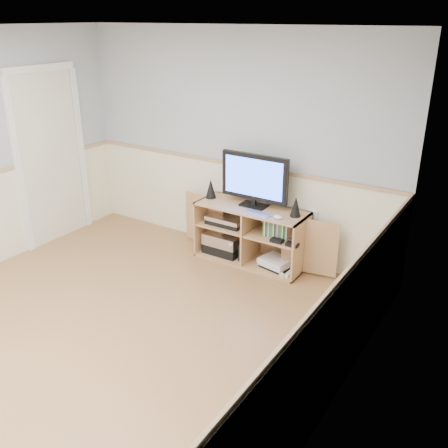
{
  "coord_description": "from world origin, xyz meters",
  "views": [
    {
      "loc": [
        2.87,
        -2.45,
        2.59
      ],
      "look_at": [
        0.54,
        1.2,
        0.77
      ],
      "focal_mm": 40.0,
      "sensor_mm": 36.0,
      "label": 1
    }
  ],
  "objects": [
    {
      "name": "av_components",
      "position": [
        0.06,
        1.98,
        0.22
      ],
      "size": [
        0.52,
        0.32,
        0.47
      ],
      "color": "black",
      "rests_on": "media_cabinet"
    },
    {
      "name": "keyboard",
      "position": [
        0.54,
        1.85,
        0.66
      ],
      "size": [
        0.31,
        0.16,
        0.01
      ],
      "primitive_type": "cube",
      "rotation": [
        0.0,
        0.0,
        -0.14
      ],
      "color": "silver",
      "rests_on": "media_cabinet"
    },
    {
      "name": "monitor",
      "position": [
        0.39,
        2.03,
        0.96
      ],
      "size": [
        0.79,
        0.18,
        0.58
      ],
      "color": "black",
      "rests_on": "media_cabinet"
    },
    {
      "name": "media_cabinet",
      "position": [
        0.39,
        2.04,
        0.33
      ],
      "size": [
        1.95,
        0.47,
        0.65
      ],
      "color": "tan",
      "rests_on": "floor"
    },
    {
      "name": "game_cases",
      "position": [
        0.72,
        1.97,
        0.48
      ],
      "size": [
        0.28,
        0.14,
        0.19
      ],
      "primitive_type": "cube",
      "color": "#3F8C3F",
      "rests_on": "media_cabinet"
    },
    {
      "name": "wall_outlet",
      "position": [
        1.0,
        2.23,
        0.6
      ],
      "size": [
        0.12,
        0.03,
        0.12
      ],
      "primitive_type": "cube",
      "color": "white",
      "rests_on": "wall_back"
    },
    {
      "name": "speaker_right",
      "position": [
        0.9,
        2.01,
        0.76
      ],
      "size": [
        0.12,
        0.12,
        0.21
      ],
      "primitive_type": "cone",
      "color": "black",
      "rests_on": "media_cabinet"
    },
    {
      "name": "room",
      "position": [
        -0.06,
        0.12,
        1.22
      ],
      "size": [
        4.04,
        4.54,
        2.54
      ],
      "color": "#B47A50",
      "rests_on": "ground"
    },
    {
      "name": "game_consoles",
      "position": [
        0.71,
        1.97,
        0.07
      ],
      "size": [
        0.46,
        0.32,
        0.11
      ],
      "color": "white",
      "rests_on": "media_cabinet"
    },
    {
      "name": "mouse",
      "position": [
        0.78,
        1.85,
        0.67
      ],
      "size": [
        0.1,
        0.06,
        0.04
      ],
      "primitive_type": "ellipsoid",
      "rotation": [
        0.0,
        0.0,
        0.0
      ],
      "color": "white",
      "rests_on": "media_cabinet"
    },
    {
      "name": "speaker_left",
      "position": [
        -0.16,
        2.01,
        0.76
      ],
      "size": [
        0.12,
        0.12,
        0.22
      ],
      "primitive_type": "cone",
      "color": "black",
      "rests_on": "media_cabinet"
    }
  ]
}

